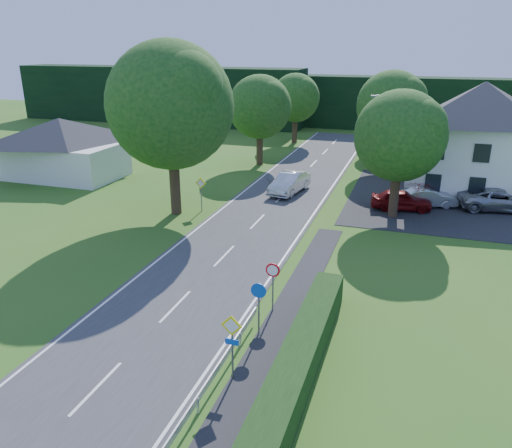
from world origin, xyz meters
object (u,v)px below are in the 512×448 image
(parked_car_silver_a, at_px, (427,197))
(parked_car_silver_b, at_px, (499,199))
(moving_car, at_px, (290,183))
(parked_car_red, at_px, (401,200))
(motorcycle, at_px, (273,184))
(parasol, at_px, (418,197))
(streetlight, at_px, (394,147))

(parked_car_silver_a, bearing_deg, parked_car_silver_b, -98.41)
(moving_car, xyz_separation_m, parked_car_silver_a, (10.41, -0.28, -0.11))
(moving_car, bearing_deg, parked_car_red, -1.66)
(motorcycle, xyz_separation_m, parasol, (11.25, -2.17, 0.57))
(streetlight, height_order, parked_car_red, streetlight)
(parked_car_silver_a, xyz_separation_m, parked_car_silver_b, (4.88, 0.77, 0.08))
(parked_car_silver_b, bearing_deg, motorcycle, 80.14)
(motorcycle, bearing_deg, streetlight, 0.05)
(parked_car_silver_b, bearing_deg, moving_car, 81.63)
(streetlight, xyz_separation_m, moving_car, (-7.76, 1.29, -3.62))
(parked_car_red, distance_m, parked_car_silver_b, 6.96)
(parked_car_silver_a, bearing_deg, parked_car_red, 110.04)
(parasol, bearing_deg, streetlight, 166.07)
(parked_car_red, relative_size, parasol, 1.80)
(moving_car, xyz_separation_m, parasol, (9.75, -1.78, 0.25))
(parked_car_silver_a, bearing_deg, moving_car, 71.00)
(moving_car, bearing_deg, parked_car_silver_b, 10.81)
(parked_car_red, height_order, parked_car_silver_b, parked_car_silver_b)
(motorcycle, distance_m, parked_car_red, 10.36)
(motorcycle, xyz_separation_m, parked_car_red, (10.16, -2.01, 0.23))
(streetlight, distance_m, parked_car_red, 3.82)
(parked_car_silver_b, xyz_separation_m, parasol, (-5.53, -2.27, 0.29))
(motorcycle, distance_m, parasol, 11.47)
(moving_car, relative_size, parked_car_silver_b, 0.88)
(parked_car_silver_a, relative_size, parked_car_silver_b, 0.76)
(motorcycle, height_order, parasol, parasol)
(moving_car, bearing_deg, parasol, -1.37)
(parked_car_silver_a, bearing_deg, motorcycle, 69.34)
(streetlight, xyz_separation_m, motorcycle, (-9.26, 1.67, -3.93))
(streetlight, distance_m, motorcycle, 10.20)
(streetlight, bearing_deg, parasol, -13.93)
(motorcycle, bearing_deg, moving_car, -4.20)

